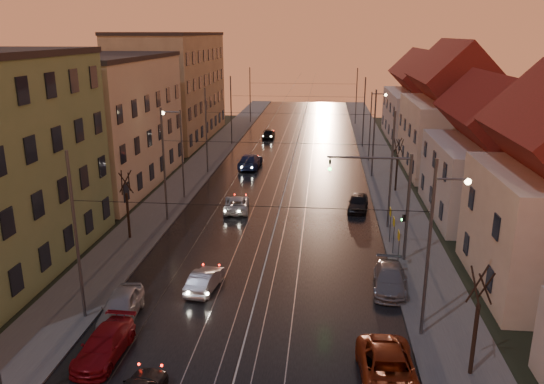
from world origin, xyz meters
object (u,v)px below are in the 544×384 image
(parked_left_2, at_px, (104,345))
(parked_left_3, at_px, (121,306))
(driving_car_2, at_px, (236,204))
(driving_car_3, at_px, (250,161))
(driving_car_4, at_px, (269,134))
(parked_right_2, at_px, (358,203))
(street_lamp_3, at_px, (373,120))
(street_lamp_1, at_px, (436,237))
(traffic_light_mast, at_px, (393,194))
(street_lamp_2, at_px, (178,145))
(driving_car_1, at_px, (205,280))
(parked_right_1, at_px, (390,279))
(parked_right_0, at_px, (389,372))

(parked_left_2, distance_m, parked_left_3, 3.41)
(driving_car_2, distance_m, driving_car_3, 14.79)
(driving_car_4, distance_m, parked_right_2, 32.50)
(street_lamp_3, xyz_separation_m, parked_right_2, (-2.50, -17.70, -4.23))
(street_lamp_1, bearing_deg, traffic_light_mast, 97.91)
(street_lamp_2, bearing_deg, parked_left_2, -83.16)
(parked_left_3, height_order, parked_right_2, parked_left_3)
(traffic_light_mast, distance_m, parked_left_2, 19.13)
(parked_left_2, distance_m, parked_right_2, 25.88)
(street_lamp_2, distance_m, traffic_light_mast, 20.89)
(street_lamp_2, relative_size, street_lamp_3, 1.00)
(traffic_light_mast, distance_m, parked_left_3, 17.55)
(traffic_light_mast, xyz_separation_m, driving_car_4, (-12.19, 40.96, -3.91))
(street_lamp_3, relative_size, parked_right_2, 2.07)
(traffic_light_mast, bearing_deg, parked_left_2, -139.33)
(driving_car_1, bearing_deg, driving_car_4, -81.49)
(parked_right_1, bearing_deg, driving_car_3, 118.16)
(street_lamp_3, xyz_separation_m, driving_car_1, (-12.18, -33.16, -4.28))
(street_lamp_3, distance_m, driving_car_2, 23.13)
(street_lamp_1, bearing_deg, driving_car_4, 105.20)
(driving_car_2, distance_m, parked_right_0, 24.42)
(parked_left_2, relative_size, parked_left_3, 1.01)
(street_lamp_3, bearing_deg, driving_car_1, -110.17)
(traffic_light_mast, relative_size, driving_car_2, 1.64)
(street_lamp_3, height_order, driving_car_4, street_lamp_3)
(parked_right_0, distance_m, parked_right_2, 23.40)
(driving_car_3, xyz_separation_m, parked_left_3, (-2.23, -32.71, -0.05))
(street_lamp_2, xyz_separation_m, parked_left_3, (2.43, -20.83, -4.16))
(driving_car_2, bearing_deg, parked_left_2, 76.16)
(driving_car_2, bearing_deg, street_lamp_2, -34.23)
(driving_car_1, height_order, parked_left_2, parked_left_2)
(driving_car_4, relative_size, parked_right_0, 0.78)
(parked_right_0, relative_size, parked_right_2, 1.34)
(driving_car_1, xyz_separation_m, parked_left_2, (-3.13, -7.04, 0.02))
(parked_right_2, bearing_deg, driving_car_3, 136.50)
(street_lamp_1, height_order, driving_car_4, street_lamp_1)
(traffic_light_mast, height_order, driving_car_1, traffic_light_mast)
(driving_car_1, bearing_deg, traffic_light_mast, -147.90)
(parked_right_2, bearing_deg, parked_right_1, -78.64)
(street_lamp_3, xyz_separation_m, parked_left_2, (-15.30, -40.20, -4.26))
(parked_right_2, bearing_deg, parked_right_0, -82.72)
(street_lamp_2, height_order, driving_car_1, street_lamp_2)
(street_lamp_3, xyz_separation_m, parked_right_1, (-1.50, -32.09, -4.23))
(street_lamp_1, relative_size, driving_car_3, 1.49)
(traffic_light_mast, height_order, driving_car_2, traffic_light_mast)
(traffic_light_mast, height_order, parked_left_2, traffic_light_mast)
(parked_left_3, bearing_deg, driving_car_3, 80.48)
(driving_car_1, bearing_deg, parked_left_2, 73.17)
(street_lamp_3, relative_size, traffic_light_mast, 1.11)
(traffic_light_mast, xyz_separation_m, driving_car_1, (-11.07, -5.16, -3.99))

